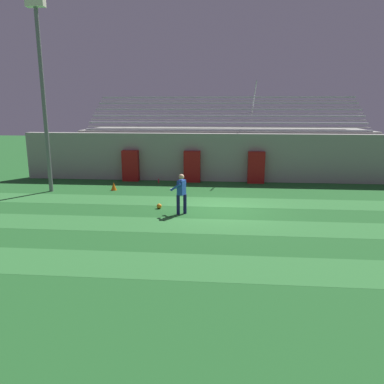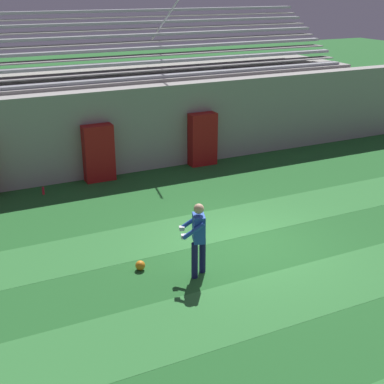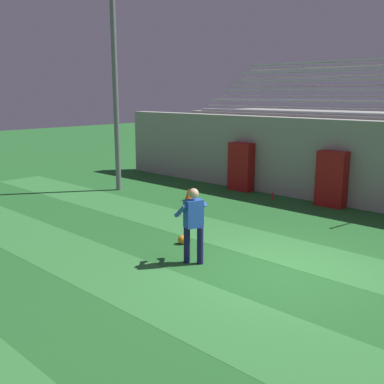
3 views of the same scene
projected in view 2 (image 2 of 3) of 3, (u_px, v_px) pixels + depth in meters
The scene contains 10 objects.
ground_plane at pixel (245, 244), 13.04m from camera, with size 80.00×80.00×0.00m, color #236028.
turf_stripe_mid at pixel (304, 290), 11.06m from camera, with size 28.00×1.82×0.01m, color #337A38.
turf_stripe_far at pixel (220, 224), 14.11m from camera, with size 28.00×1.82×0.01m, color #337A38.
back_wall at pixel (146, 128), 17.98m from camera, with size 24.00×0.60×2.80m, color #999691.
padding_pillar_gate_left at pixel (99, 153), 16.95m from camera, with size 0.96×0.44×1.82m, color maroon.
padding_pillar_gate_right at pixel (203, 139), 18.45m from camera, with size 0.96×0.44×1.82m, color maroon.
bleacher_stand at pixel (120, 109), 20.20m from camera, with size 18.00×4.75×5.83m.
goalkeeper at pixel (198, 235), 11.31m from camera, with size 0.68×0.69×1.67m.
soccer_ball at pixel (140, 265), 11.81m from camera, with size 0.22×0.22×0.22m, color orange.
water_bottle at pixel (43, 191), 16.05m from camera, with size 0.07×0.07×0.24m, color red.
Camera 2 is at (-6.27, -9.95, 5.92)m, focal length 50.00 mm.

